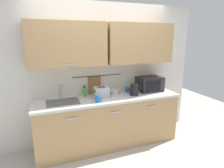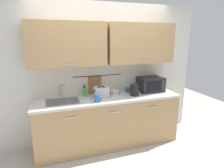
{
  "view_description": "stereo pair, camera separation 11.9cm",
  "coord_description": "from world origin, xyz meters",
  "px_view_note": "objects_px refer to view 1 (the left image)",
  "views": [
    {
      "loc": [
        -1.05,
        -2.63,
        1.91
      ],
      "look_at": [
        0.07,
        0.33,
        1.12
      ],
      "focal_mm": 30.26,
      "sensor_mm": 36.0,
      "label": 1
    },
    {
      "loc": [
        -0.94,
        -2.67,
        1.91
      ],
      "look_at": [
        0.07,
        0.33,
        1.12
      ],
      "focal_mm": 30.26,
      "sensor_mm": 36.0,
      "label": 2
    }
  ],
  "objects_px": {
    "dish_soap_bottle": "(84,92)",
    "mug_by_kettle": "(127,90)",
    "microwave": "(150,84)",
    "electric_kettle": "(134,90)",
    "mixing_bowl": "(114,91)",
    "toaster": "(102,92)",
    "mug_near_sink": "(98,99)"
  },
  "relations": [
    {
      "from": "microwave",
      "to": "dish_soap_bottle",
      "type": "bearing_deg",
      "value": 176.61
    },
    {
      "from": "mixing_bowl",
      "to": "mug_by_kettle",
      "type": "distance_m",
      "value": 0.26
    },
    {
      "from": "toaster",
      "to": "mixing_bowl",
      "type": "bearing_deg",
      "value": 27.14
    },
    {
      "from": "dish_soap_bottle",
      "to": "toaster",
      "type": "distance_m",
      "value": 0.31
    },
    {
      "from": "mixing_bowl",
      "to": "mug_by_kettle",
      "type": "relative_size",
      "value": 1.78
    },
    {
      "from": "mug_near_sink",
      "to": "mixing_bowl",
      "type": "bearing_deg",
      "value": 39.83
    },
    {
      "from": "microwave",
      "to": "toaster",
      "type": "xyz_separation_m",
      "value": [
        -1.01,
        -0.1,
        -0.04
      ]
    },
    {
      "from": "dish_soap_bottle",
      "to": "mug_by_kettle",
      "type": "distance_m",
      "value": 0.82
    },
    {
      "from": "electric_kettle",
      "to": "mixing_bowl",
      "type": "bearing_deg",
      "value": 144.24
    },
    {
      "from": "toaster",
      "to": "mug_by_kettle",
      "type": "relative_size",
      "value": 2.13
    },
    {
      "from": "electric_kettle",
      "to": "dish_soap_bottle",
      "type": "relative_size",
      "value": 1.16
    },
    {
      "from": "microwave",
      "to": "dish_soap_bottle",
      "type": "height_order",
      "value": "microwave"
    },
    {
      "from": "mixing_bowl",
      "to": "dish_soap_bottle",
      "type": "bearing_deg",
      "value": 178.06
    },
    {
      "from": "mixing_bowl",
      "to": "mug_by_kettle",
      "type": "xyz_separation_m",
      "value": [
        0.26,
        0.0,
        0.0
      ]
    },
    {
      "from": "microwave",
      "to": "electric_kettle",
      "type": "relative_size",
      "value": 2.03
    },
    {
      "from": "electric_kettle",
      "to": "mug_by_kettle",
      "type": "xyz_separation_m",
      "value": [
        -0.03,
        0.22,
        -0.05
      ]
    },
    {
      "from": "electric_kettle",
      "to": "toaster",
      "type": "bearing_deg",
      "value": 174.22
    },
    {
      "from": "electric_kettle",
      "to": "mixing_bowl",
      "type": "xyz_separation_m",
      "value": [
        -0.3,
        0.21,
        -0.06
      ]
    },
    {
      "from": "mixing_bowl",
      "to": "toaster",
      "type": "bearing_deg",
      "value": -152.86
    },
    {
      "from": "dish_soap_bottle",
      "to": "mixing_bowl",
      "type": "height_order",
      "value": "dish_soap_bottle"
    },
    {
      "from": "electric_kettle",
      "to": "toaster",
      "type": "height_order",
      "value": "electric_kettle"
    },
    {
      "from": "microwave",
      "to": "mixing_bowl",
      "type": "bearing_deg",
      "value": 175.48
    },
    {
      "from": "mixing_bowl",
      "to": "electric_kettle",
      "type": "bearing_deg",
      "value": -35.76
    },
    {
      "from": "microwave",
      "to": "toaster",
      "type": "distance_m",
      "value": 1.01
    },
    {
      "from": "dish_soap_bottle",
      "to": "electric_kettle",
      "type": "bearing_deg",
      "value": -15.26
    },
    {
      "from": "microwave",
      "to": "mixing_bowl",
      "type": "height_order",
      "value": "microwave"
    },
    {
      "from": "microwave",
      "to": "dish_soap_bottle",
      "type": "relative_size",
      "value": 2.35
    },
    {
      "from": "dish_soap_bottle",
      "to": "toaster",
      "type": "relative_size",
      "value": 0.77
    },
    {
      "from": "dish_soap_bottle",
      "to": "mug_near_sink",
      "type": "distance_m",
      "value": 0.39
    },
    {
      "from": "electric_kettle",
      "to": "mug_by_kettle",
      "type": "distance_m",
      "value": 0.23
    },
    {
      "from": "electric_kettle",
      "to": "dish_soap_bottle",
      "type": "xyz_separation_m",
      "value": [
        -0.85,
        0.23,
        -0.01
      ]
    },
    {
      "from": "mug_by_kettle",
      "to": "dish_soap_bottle",
      "type": "bearing_deg",
      "value": 178.95
    }
  ]
}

